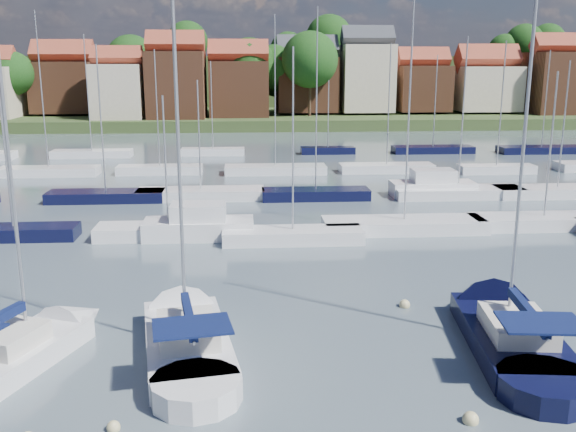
{
  "coord_description": "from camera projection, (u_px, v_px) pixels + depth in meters",
  "views": [
    {
      "loc": [
        -2.33,
        -20.06,
        11.1
      ],
      "look_at": [
        0.02,
        14.0,
        2.81
      ],
      "focal_mm": 40.0,
      "sensor_mm": 36.0,
      "label": 1
    }
  ],
  "objects": [
    {
      "name": "ground",
      "position": [
        269.0,
        180.0,
        61.0
      ],
      "size": [
        260.0,
        260.0,
        0.0
      ],
      "primitive_type": "plane",
      "color": "#495963",
      "rests_on": "ground"
    },
    {
      "name": "sailboat_left",
      "position": [
        37.0,
        345.0,
        24.86
      ],
      "size": [
        5.64,
        9.5,
        12.68
      ],
      "rotation": [
        0.0,
        0.0,
        1.2
      ],
      "color": "white",
      "rests_on": "ground"
    },
    {
      "name": "sailboat_centre",
      "position": [
        184.0,
        330.0,
        26.25
      ],
      "size": [
        4.97,
        12.08,
        15.93
      ],
      "rotation": [
        0.0,
        0.0,
        1.73
      ],
      "color": "white",
      "rests_on": "ground"
    },
    {
      "name": "sailboat_navy",
      "position": [
        500.0,
        324.0,
        26.93
      ],
      "size": [
        4.7,
        12.65,
        17.07
      ],
      "rotation": [
        0.0,
        0.0,
        1.45
      ],
      "color": "black",
      "rests_on": "ground"
    },
    {
      "name": "buoy_c",
      "position": [
        114.0,
        430.0,
        19.77
      ],
      "size": [
        0.43,
        0.43,
        0.43
      ],
      "primitive_type": "sphere",
      "color": "beige",
      "rests_on": "ground"
    },
    {
      "name": "buoy_d",
      "position": [
        470.0,
        422.0,
        20.21
      ],
      "size": [
        0.52,
        0.52,
        0.52
      ],
      "primitive_type": "sphere",
      "color": "beige",
      "rests_on": "ground"
    },
    {
      "name": "buoy_e",
      "position": [
        404.0,
        307.0,
        29.69
      ],
      "size": [
        0.5,
        0.5,
        0.5
      ],
      "primitive_type": "sphere",
      "color": "beige",
      "rests_on": "ground"
    },
    {
      "name": "marina_field",
      "position": [
        293.0,
        185.0,
        56.32
      ],
      "size": [
        79.62,
        41.41,
        15.93
      ],
      "color": "white",
      "rests_on": "ground"
    },
    {
      "name": "far_shore_town",
      "position": [
        263.0,
        89.0,
        149.9
      ],
      "size": [
        212.46,
        90.0,
        22.27
      ],
      "color": "#3A4D26",
      "rests_on": "ground"
    }
  ]
}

